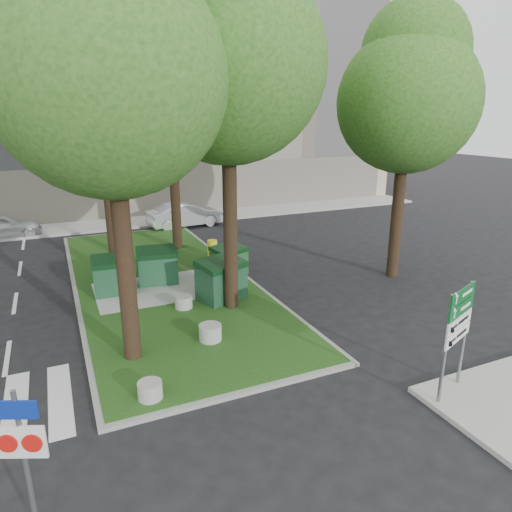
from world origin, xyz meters
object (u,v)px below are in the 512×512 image
dumpster_c (221,280)px  bollard_mid (184,302)px  dumpster_d (229,261)px  car_silver (185,215)px  dumpster_a (114,275)px  dumpster_b (158,266)px  tree_median_far (170,60)px  tree_median_near_left (110,54)px  tree_street_right (410,88)px  traffic_sign_pole (22,443)px  bollard_left (150,390)px  tree_median_near_right (229,43)px  tree_median_mid (102,88)px  bollard_right (210,332)px  litter_bin (212,249)px  directional_sign (458,324)px  car_white (1,226)px

dumpster_c → bollard_mid: 1.47m
dumpster_d → car_silver: bearing=61.7°
dumpster_a → dumpster_b: 1.65m
tree_median_far → dumpster_d: tree_median_far is taller
dumpster_c → bollard_mid: bearing=168.3°
tree_median_near_left → dumpster_b: 8.48m
bollard_mid → car_silver: 11.88m
tree_street_right → bollard_mid: tree_street_right is taller
dumpster_d → traffic_sign_pole: (-6.73, -9.31, 0.86)m
dumpster_c → bollard_left: dumpster_c is taller
bollard_left → dumpster_d: bearing=56.7°
tree_median_near_right → dumpster_c: tree_median_near_right is taller
tree_median_near_right → dumpster_b: size_ratio=7.28×
tree_median_far → bollard_mid: bearing=-103.9°
tree_median_mid → dumpster_b: 6.49m
bollard_right → tree_street_right: bearing=16.5°
tree_median_near_right → car_silver: tree_median_near_right is taller
dumpster_b → dumpster_c: dumpster_c is taller
litter_bin → tree_median_near_left: bearing=-122.2°
tree_median_mid → directional_sign: size_ratio=4.00×
dumpster_b → car_white: size_ratio=0.42×
dumpster_d → car_white: 13.46m
dumpster_a → bollard_mid: bearing=-47.1°
tree_median_far → dumpster_c: size_ratio=6.59×
tree_median_near_left → tree_median_mid: tree_median_near_left is taller
tree_median_near_left → car_silver: size_ratio=2.48×
dumpster_d → bollard_mid: 3.40m
tree_median_far → dumpster_c: tree_median_far is taller
tree_median_near_left → bollard_left: 7.30m
tree_median_near_left → tree_median_mid: 6.53m
tree_median_mid → tree_median_far: tree_median_far is taller
directional_sign → car_white: size_ratio=0.66×
directional_sign → tree_median_far: bearing=78.2°
bollard_left → bollard_mid: size_ratio=0.97×
tree_median_mid → litter_bin: tree_median_mid is taller
tree_median_mid → bollard_left: 10.86m
directional_sign → car_white: bearing=95.8°
dumpster_a → bollard_left: (-0.19, -6.77, -0.45)m
bollard_left → bollard_right: bearing=44.5°
bollard_right → car_white: car_white is taller
tree_street_right → traffic_sign_pole: (-12.82, -7.06, -5.42)m
tree_median_near_left → dumpster_d: (4.41, 4.75, -6.61)m
tree_median_near_right → bollard_right: size_ratio=18.35×
dumpster_d → tree_median_mid: bearing=132.9°
tree_median_near_left → dumpster_d: size_ratio=6.75×
dumpster_b → dumpster_d: bearing=0.7°
tree_median_near_right → tree_median_far: (0.20, 7.50, 0.33)m
bollard_right → dumpster_a: bearing=111.9°
car_white → dumpster_a: bearing=-164.3°
tree_median_mid → litter_bin: (4.11, 0.83, -6.48)m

